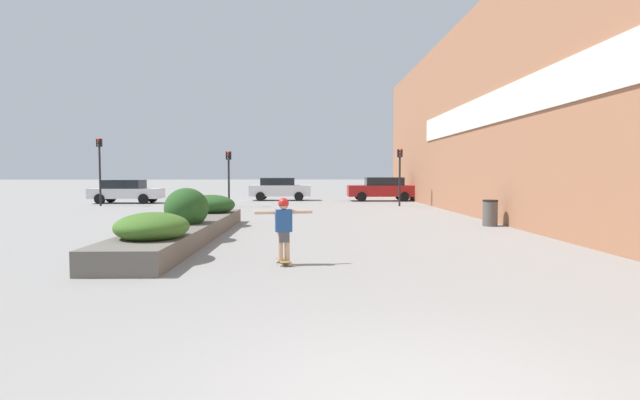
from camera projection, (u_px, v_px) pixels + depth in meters
name	position (u px, v px, depth m)	size (l,w,h in m)	color
building_wall_right	(487.00, 110.00, 20.30)	(0.67, 42.04, 8.90)	#9E6647
planter_box	(188.00, 223.00, 14.06)	(1.74, 10.56, 1.46)	#605B54
skateboard	(284.00, 261.00, 10.18)	(0.35, 0.64, 0.09)	olive
skateboarder	(284.00, 223.00, 10.13)	(1.18, 0.35, 1.28)	tan
trash_bin	(490.00, 213.00, 17.61)	(0.53, 0.53, 0.93)	#514C47
car_leftmost	(126.00, 191.00, 31.13)	(4.27, 1.92, 1.46)	silver
car_center_left	(382.00, 189.00, 33.69)	(4.56, 1.84, 1.59)	maroon
car_center_right	(280.00, 189.00, 34.37)	(4.17, 1.87, 1.55)	silver
car_rightmost	(504.00, 189.00, 35.01)	(3.97, 1.91, 1.54)	slate
traffic_light_left	(229.00, 169.00, 27.80)	(0.28, 0.30, 3.08)	black
traffic_light_right	(400.00, 167.00, 28.31)	(0.28, 0.30, 3.23)	black
traffic_light_far_left	(100.00, 161.00, 28.40)	(0.28, 0.30, 3.83)	black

